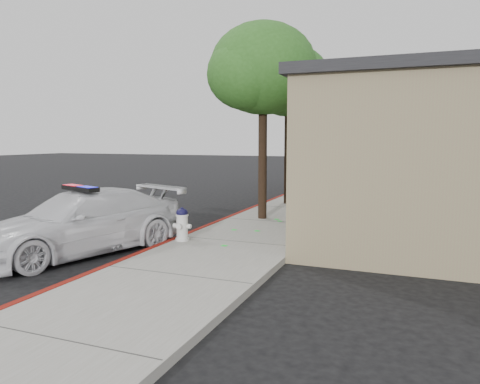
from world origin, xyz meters
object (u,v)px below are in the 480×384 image
at_px(police_car, 81,222).
at_px(street_tree_near, 263,73).
at_px(street_tree_far, 335,111).
at_px(fire_hydrant, 182,224).
at_px(clapboard_building, 445,154).
at_px(street_tree_mid, 289,85).

xyz_separation_m(police_car, street_tree_near, (2.69, 5.29, 3.97)).
bearing_deg(street_tree_far, fire_hydrant, -93.86).
distance_m(clapboard_building, street_tree_near, 8.27).
bearing_deg(fire_hydrant, police_car, -147.64).
distance_m(fire_hydrant, street_tree_far, 15.70).
relative_size(fire_hydrant, street_tree_far, 0.16).
bearing_deg(fire_hydrant, street_tree_mid, 79.22).
bearing_deg(street_tree_mid, clapboard_building, 19.04).
relative_size(fire_hydrant, street_tree_near, 0.14).
bearing_deg(police_car, clapboard_building, 72.59).
relative_size(street_tree_near, street_tree_mid, 1.00).
distance_m(clapboard_building, street_tree_far, 8.15).
distance_m(clapboard_building, fire_hydrant, 11.45).
xyz_separation_m(police_car, street_tree_far, (2.89, 16.71, 3.45)).
xyz_separation_m(fire_hydrant, street_tree_far, (1.03, 15.24, 3.62)).
relative_size(clapboard_building, street_tree_mid, 3.41).
xyz_separation_m(clapboard_building, street_tree_far, (-5.31, 5.83, 2.06)).
relative_size(fire_hydrant, street_tree_mid, 0.14).
bearing_deg(police_car, street_tree_far, 99.80).
bearing_deg(clapboard_building, fire_hydrant, -123.97).
xyz_separation_m(street_tree_near, street_tree_far, (0.21, 11.42, -0.53)).
relative_size(clapboard_building, street_tree_near, 3.41).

